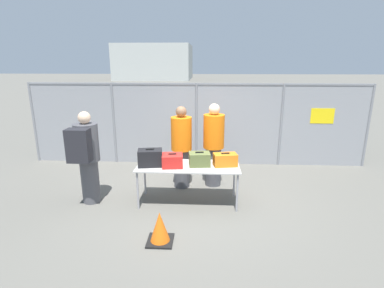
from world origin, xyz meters
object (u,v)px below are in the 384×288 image
object	(u,v)px
utility_trailer	(277,133)
security_worker_near	(182,146)
inspection_table	(188,168)
traveler_hooded	(86,155)
security_worker_far	(214,144)
suitcase_black	(150,158)
suitcase_orange	(225,160)
traffic_cone	(160,228)
suitcase_olive	(199,159)
suitcase_red	(172,160)

from	to	relation	value
utility_trailer	security_worker_near	bearing A→B (deg)	-129.83
inspection_table	traveler_hooded	xyz separation A→B (m)	(-1.95, -0.13, 0.29)
security_worker_near	utility_trailer	bearing A→B (deg)	-120.16
security_worker_far	suitcase_black	bearing A→B (deg)	23.90
suitcase_orange	security_worker_far	xyz separation A→B (m)	(-0.21, 0.89, 0.06)
inspection_table	security_worker_far	world-z (taller)	security_worker_far
traveler_hooded	traffic_cone	world-z (taller)	traveler_hooded
utility_trailer	traffic_cone	world-z (taller)	utility_trailer
suitcase_olive	traffic_cone	xyz separation A→B (m)	(-0.57, -1.41, -0.67)
suitcase_red	security_worker_far	xyz separation A→B (m)	(0.80, 0.99, 0.06)
security_worker_far	utility_trailer	distance (m)	3.96
traveler_hooded	utility_trailer	bearing A→B (deg)	34.70
suitcase_black	security_worker_far	size ratio (longest dim) A/B	0.27
traveler_hooded	security_worker_near	xyz separation A→B (m)	(1.75, 0.92, -0.07)
suitcase_olive	security_worker_far	xyz separation A→B (m)	(0.29, 0.90, 0.05)
inspection_table	suitcase_red	size ratio (longest dim) A/B	4.67
security_worker_far	utility_trailer	world-z (taller)	security_worker_far
inspection_table	traffic_cone	size ratio (longest dim) A/B	3.92
suitcase_red	inspection_table	bearing A→B (deg)	11.51
suitcase_black	suitcase_olive	xyz separation A→B (m)	(0.95, 0.06, -0.03)
suitcase_red	utility_trailer	distance (m)	5.21
suitcase_orange	traffic_cone	bearing A→B (deg)	-126.82
suitcase_black	traffic_cone	world-z (taller)	suitcase_black
suitcase_black	traveler_hooded	size ratio (longest dim) A/B	0.27
inspection_table	suitcase_black	distance (m)	0.76
suitcase_black	traffic_cone	bearing A→B (deg)	-74.20
security_worker_near	utility_trailer	size ratio (longest dim) A/B	0.43
suitcase_black	security_worker_near	distance (m)	0.99
suitcase_black	utility_trailer	world-z (taller)	suitcase_black
inspection_table	traveler_hooded	world-z (taller)	traveler_hooded
inspection_table	security_worker_far	bearing A→B (deg)	61.23
utility_trailer	security_worker_far	bearing A→B (deg)	-123.18
traveler_hooded	suitcase_red	bearing A→B (deg)	-6.20
suitcase_black	traveler_hooded	xyz separation A→B (m)	(-1.22, -0.09, 0.07)
inspection_table	suitcase_olive	xyz separation A→B (m)	(0.22, 0.02, 0.18)
suitcase_black	suitcase_orange	xyz separation A→B (m)	(1.45, 0.08, -0.04)
suitcase_red	utility_trailer	size ratio (longest dim) A/B	0.10
suitcase_olive	security_worker_far	size ratio (longest dim) A/B	0.23
traffic_cone	suitcase_black	bearing A→B (deg)	105.80
suitcase_orange	utility_trailer	distance (m)	4.62
suitcase_olive	security_worker_far	world-z (taller)	security_worker_far
suitcase_olive	traffic_cone	distance (m)	1.66
security_worker_near	traffic_cone	xyz separation A→B (m)	(-0.15, -2.18, -0.71)
security_worker_far	traveler_hooded	bearing A→B (deg)	9.23
suitcase_black	suitcase_olive	world-z (taller)	suitcase_black
utility_trailer	traffic_cone	distance (m)	6.35
security_worker_near	suitcase_red	bearing A→B (deg)	92.90
suitcase_orange	security_worker_near	world-z (taller)	security_worker_near
suitcase_red	security_worker_near	xyz separation A→B (m)	(0.10, 0.85, 0.04)
suitcase_black	suitcase_orange	size ratio (longest dim) A/B	1.04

